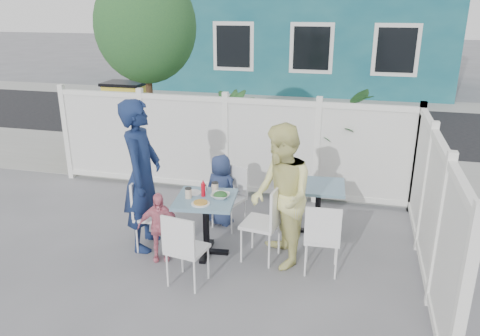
% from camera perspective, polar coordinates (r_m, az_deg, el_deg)
% --- Properties ---
extents(ground, '(80.00, 80.00, 0.00)m').
position_cam_1_polar(ground, '(5.81, -9.30, -11.71)').
color(ground, slate).
extents(near_sidewalk, '(24.00, 2.60, 0.01)m').
position_cam_1_polar(near_sidewalk, '(9.08, 0.15, 0.36)').
color(near_sidewalk, gray).
rests_on(near_sidewalk, ground).
extents(street, '(24.00, 5.00, 0.01)m').
position_cam_1_polar(street, '(12.56, 4.32, 5.73)').
color(street, black).
rests_on(street, ground).
extents(far_sidewalk, '(24.00, 1.60, 0.01)m').
position_cam_1_polar(far_sidewalk, '(15.55, 6.38, 8.35)').
color(far_sidewalk, gray).
rests_on(far_sidewalk, ground).
extents(building, '(11.00, 6.00, 6.00)m').
position_cam_1_polar(building, '(18.69, 6.73, 19.45)').
color(building, '#124F60').
rests_on(building, ground).
extents(fence_back, '(5.86, 0.08, 1.60)m').
position_cam_1_polar(fence_back, '(7.53, -1.73, 2.50)').
color(fence_back, white).
rests_on(fence_back, ground).
extents(fence_right, '(0.08, 3.66, 1.60)m').
position_cam_1_polar(fence_right, '(5.64, 22.34, -5.03)').
color(fence_right, white).
rests_on(fence_right, ground).
extents(tree, '(1.80, 1.62, 3.59)m').
position_cam_1_polar(tree, '(8.66, -11.47, 16.54)').
color(tree, '#382316').
rests_on(tree, ground).
extents(utility_cabinet, '(0.77, 0.56, 1.43)m').
position_cam_1_polar(utility_cabinet, '(9.93, -13.55, 5.74)').
color(utility_cabinet, yellow).
rests_on(utility_cabinet, ground).
extents(potted_shrub_a, '(0.97, 0.97, 1.56)m').
position_cam_1_polar(potted_shrub_a, '(8.21, -1.28, 3.91)').
color(potted_shrub_a, '#1D4A29').
rests_on(potted_shrub_a, ground).
extents(potted_shrub_b, '(1.32, 1.51, 1.63)m').
position_cam_1_polar(potted_shrub_b, '(7.83, 10.84, 3.08)').
color(potted_shrub_b, '#1D4A29').
rests_on(potted_shrub_b, ground).
extents(main_table, '(0.79, 0.79, 0.75)m').
position_cam_1_polar(main_table, '(5.76, -4.20, -5.21)').
color(main_table, teal).
rests_on(main_table, ground).
extents(spare_table, '(0.71, 0.71, 0.70)m').
position_cam_1_polar(spare_table, '(6.35, 9.55, -3.40)').
color(spare_table, teal).
rests_on(spare_table, ground).
extents(chair_left, '(0.45, 0.46, 0.93)m').
position_cam_1_polar(chair_left, '(6.02, -11.29, -4.86)').
color(chair_left, white).
rests_on(chair_left, ground).
extents(chair_right, '(0.48, 0.49, 0.96)m').
position_cam_1_polar(chair_right, '(5.63, 3.36, -6.06)').
color(chair_right, white).
rests_on(chair_right, ground).
extents(chair_back, '(0.50, 0.49, 0.86)m').
position_cam_1_polar(chair_back, '(6.51, -1.00, -2.94)').
color(chair_back, white).
rests_on(chair_back, ground).
extents(chair_near, '(0.46, 0.44, 0.88)m').
position_cam_1_polar(chair_near, '(5.16, -6.89, -9.34)').
color(chair_near, white).
rests_on(chair_near, ground).
extents(chair_spare, '(0.42, 0.41, 0.88)m').
position_cam_1_polar(chair_spare, '(5.42, 10.00, -7.96)').
color(chair_spare, white).
rests_on(chair_spare, ground).
extents(man, '(0.56, 0.76, 1.92)m').
position_cam_1_polar(man, '(5.92, -11.86, -0.92)').
color(man, '#15234B').
rests_on(man, ground).
extents(woman, '(0.94, 1.03, 1.72)m').
position_cam_1_polar(woman, '(5.46, 5.01, -3.50)').
color(woman, yellow).
rests_on(woman, ground).
extents(boy, '(0.58, 0.47, 1.02)m').
position_cam_1_polar(boy, '(6.55, -2.32, -2.70)').
color(boy, navy).
rests_on(boy, ground).
extents(toddler, '(0.55, 0.38, 0.87)m').
position_cam_1_polar(toddler, '(5.76, -9.84, -7.06)').
color(toddler, '#DA7389').
rests_on(toddler, ground).
extents(plate_main, '(0.22, 0.22, 0.01)m').
position_cam_1_polar(plate_main, '(5.53, -4.83, -4.34)').
color(plate_main, white).
rests_on(plate_main, main_table).
extents(plate_side, '(0.20, 0.20, 0.01)m').
position_cam_1_polar(plate_side, '(5.84, -5.75, -3.00)').
color(plate_side, white).
rests_on(plate_side, main_table).
extents(salad_bowl, '(0.22, 0.22, 0.05)m').
position_cam_1_polar(salad_bowl, '(5.67, -2.41, -3.42)').
color(salad_bowl, white).
rests_on(salad_bowl, main_table).
extents(coffee_cup_a, '(0.08, 0.08, 0.12)m').
position_cam_1_polar(coffee_cup_a, '(5.69, -6.31, -3.09)').
color(coffee_cup_a, beige).
rests_on(coffee_cup_a, main_table).
extents(coffee_cup_b, '(0.08, 0.08, 0.12)m').
position_cam_1_polar(coffee_cup_b, '(5.83, -3.06, -2.42)').
color(coffee_cup_b, beige).
rests_on(coffee_cup_b, main_table).
extents(ketchup_bottle, '(0.05, 0.05, 0.17)m').
position_cam_1_polar(ketchup_bottle, '(5.72, -4.51, -2.66)').
color(ketchup_bottle, red).
rests_on(ketchup_bottle, main_table).
extents(salt_shaker, '(0.03, 0.03, 0.07)m').
position_cam_1_polar(salt_shaker, '(5.89, -4.29, -2.49)').
color(salt_shaker, white).
rests_on(salt_shaker, main_table).
extents(pepper_shaker, '(0.03, 0.03, 0.08)m').
position_cam_1_polar(pepper_shaker, '(5.90, -4.26, -2.40)').
color(pepper_shaker, black).
rests_on(pepper_shaker, main_table).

